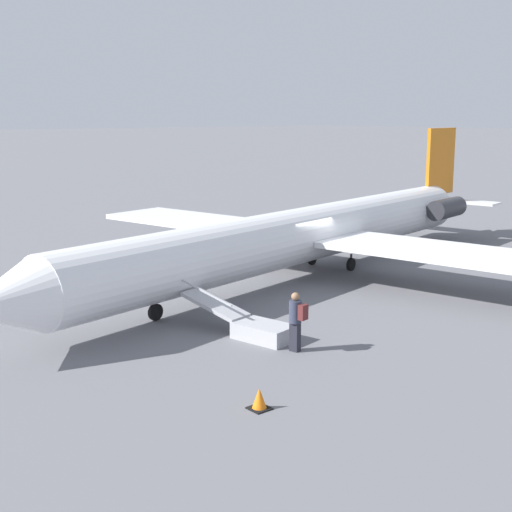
% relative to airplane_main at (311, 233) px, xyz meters
% --- Properties ---
extents(ground_plane, '(600.00, 600.00, 0.00)m').
position_rel_airplane_main_xyz_m(ground_plane, '(0.86, 0.17, -1.78)').
color(ground_plane, slate).
extents(airplane_main, '(30.30, 23.54, 5.97)m').
position_rel_airplane_main_xyz_m(airplane_main, '(0.00, 0.00, 0.00)').
color(airplane_main, white).
rests_on(airplane_main, ground).
extents(boarding_stairs, '(1.81, 4.13, 1.55)m').
position_rel_airplane_main_xyz_m(boarding_stairs, '(7.48, 5.27, -1.42)').
color(boarding_stairs, '#B2B2B7').
rests_on(boarding_stairs, ground).
extents(passenger, '(0.39, 0.56, 1.74)m').
position_rel_airplane_main_xyz_m(passenger, '(7.39, 7.07, -0.78)').
color(passenger, '#23232D').
rests_on(passenger, ground).
extents(traffic_cone_near_stairs, '(0.47, 0.47, 0.52)m').
position_rel_airplane_main_xyz_m(traffic_cone_near_stairs, '(10.82, 9.54, -1.54)').
color(traffic_cone_near_stairs, black).
rests_on(traffic_cone_near_stairs, ground).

